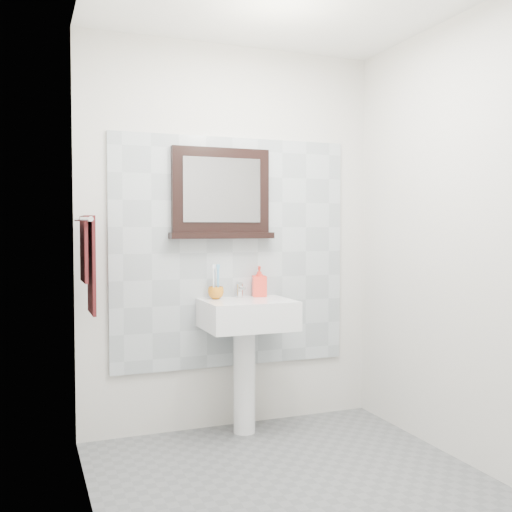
{
  "coord_description": "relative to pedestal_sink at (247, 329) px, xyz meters",
  "views": [
    {
      "loc": [
        -1.28,
        -2.63,
        1.31
      ],
      "look_at": [
        -0.04,
        0.55,
        1.15
      ],
      "focal_mm": 42.0,
      "sensor_mm": 36.0,
      "label": 1
    }
  ],
  "objects": [
    {
      "name": "floor",
      "position": [
        -0.02,
        -0.87,
        -0.68
      ],
      "size": [
        2.0,
        2.2,
        0.01
      ],
      "primitive_type": "cube",
      "color": "#5D6062",
      "rests_on": "ground"
    },
    {
      "name": "back_wall",
      "position": [
        -0.02,
        0.23,
        0.57
      ],
      "size": [
        2.0,
        0.01,
        2.5
      ],
      "primitive_type": "cube",
      "color": "silver",
      "rests_on": "ground"
    },
    {
      "name": "front_wall",
      "position": [
        -0.02,
        -1.97,
        0.57
      ],
      "size": [
        2.0,
        0.01,
        2.5
      ],
      "primitive_type": "cube",
      "color": "silver",
      "rests_on": "ground"
    },
    {
      "name": "left_wall",
      "position": [
        -1.02,
        -0.87,
        0.57
      ],
      "size": [
        0.01,
        2.2,
        2.5
      ],
      "primitive_type": "cube",
      "color": "silver",
      "rests_on": "ground"
    },
    {
      "name": "right_wall",
      "position": [
        0.98,
        -0.87,
        0.57
      ],
      "size": [
        0.01,
        2.2,
        2.5
      ],
      "primitive_type": "cube",
      "color": "silver",
      "rests_on": "ground"
    },
    {
      "name": "splashback",
      "position": [
        -0.02,
        0.21,
        0.47
      ],
      "size": [
        1.6,
        0.02,
        1.5
      ],
      "primitive_type": "cube",
      "color": "#A7B0B5",
      "rests_on": "back_wall"
    },
    {
      "name": "pedestal_sink",
      "position": [
        0.0,
        0.0,
        0.0
      ],
      "size": [
        0.55,
        0.44,
        0.96
      ],
      "color": "white",
      "rests_on": "ground"
    },
    {
      "name": "toothbrush_cup",
      "position": [
        -0.17,
        0.11,
        0.22
      ],
      "size": [
        0.12,
        0.12,
        0.08
      ],
      "primitive_type": "imported",
      "rotation": [
        0.0,
        0.0,
        -0.29
      ],
      "color": "orange",
      "rests_on": "pedestal_sink"
    },
    {
      "name": "toothbrushes",
      "position": [
        -0.17,
        0.11,
        0.31
      ],
      "size": [
        0.05,
        0.04,
        0.21
      ],
      "color": "white",
      "rests_on": "toothbrush_cup"
    },
    {
      "name": "soap_dispenser",
      "position": [
        0.14,
        0.14,
        0.28
      ],
      "size": [
        0.11,
        0.11,
        0.2
      ],
      "primitive_type": "imported",
      "rotation": [
        0.0,
        0.0,
        -0.25
      ],
      "color": "red",
      "rests_on": "pedestal_sink"
    },
    {
      "name": "framed_mirror",
      "position": [
        -0.11,
        0.19,
        0.84
      ],
      "size": [
        0.69,
        0.11,
        0.58
      ],
      "color": "black",
      "rests_on": "back_wall"
    },
    {
      "name": "towel_bar",
      "position": [
        -0.97,
        -0.04,
        0.68
      ],
      "size": [
        0.07,
        0.4,
        0.03
      ],
      "color": "silver",
      "rests_on": "left_wall"
    },
    {
      "name": "hand_towel",
      "position": [
        -0.96,
        -0.04,
        0.47
      ],
      "size": [
        0.06,
        0.3,
        0.55
      ],
      "color": "#350E10",
      "rests_on": "towel_bar"
    }
  ]
}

